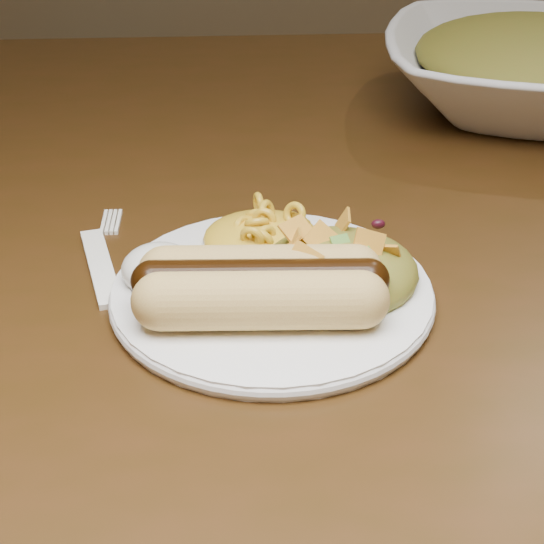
{
  "coord_description": "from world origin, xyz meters",
  "views": [
    {
      "loc": [
        -0.01,
        -0.59,
        1.04
      ],
      "look_at": [
        0.02,
        -0.15,
        0.77
      ],
      "focal_mm": 55.0,
      "sensor_mm": 36.0,
      "label": 1
    }
  ],
  "objects": [
    {
      "name": "hotdog",
      "position": [
        0.01,
        -0.18,
        0.78
      ],
      "size": [
        0.13,
        0.07,
        0.03
      ],
      "rotation": [
        0.0,
        0.0,
        -0.04
      ],
      "color": "#E0C767",
      "rests_on": "plate"
    },
    {
      "name": "bowl_filling",
      "position": [
        0.29,
        0.17,
        0.8
      ],
      "size": [
        0.26,
        0.26,
        0.06
      ],
      "primitive_type": "ellipsoid",
      "rotation": [
        0.0,
        0.0,
        0.11
      ],
      "color": "#9C491C",
      "rests_on": "serving_bowl"
    },
    {
      "name": "serving_bowl",
      "position": [
        0.29,
        0.17,
        0.79
      ],
      "size": [
        0.35,
        0.35,
        0.07
      ],
      "primitive_type": "imported",
      "rotation": [
        0.0,
        0.0,
        -0.23
      ],
      "color": "silver",
      "rests_on": "table"
    },
    {
      "name": "taco_salad",
      "position": [
        0.06,
        -0.15,
        0.78
      ],
      "size": [
        0.1,
        0.1,
        0.04
      ],
      "rotation": [
        0.0,
        0.0,
        -0.09
      ],
      "color": "#9C491C",
      "rests_on": "plate"
    },
    {
      "name": "table",
      "position": [
        0.0,
        0.0,
        0.66
      ],
      "size": [
        1.6,
        0.9,
        0.75
      ],
      "color": "#381F0D",
      "rests_on": "floor"
    },
    {
      "name": "fork",
      "position": [
        -0.09,
        -0.11,
        0.75
      ],
      "size": [
        0.05,
        0.14,
        0.0
      ],
      "primitive_type": "cube",
      "rotation": [
        0.0,
        0.0,
        0.25
      ],
      "color": "white",
      "rests_on": "table"
    },
    {
      "name": "plate",
      "position": [
        0.02,
        -0.15,
        0.76
      ],
      "size": [
        0.25,
        0.25,
        0.01
      ],
      "primitive_type": "cylinder",
      "rotation": [
        0.0,
        0.0,
        -0.32
      ],
      "color": "white",
      "rests_on": "table"
    },
    {
      "name": "sour_cream",
      "position": [
        -0.05,
        -0.14,
        0.77
      ],
      "size": [
        0.05,
        0.05,
        0.03
      ],
      "primitive_type": "ellipsoid",
      "rotation": [
        0.0,
        0.0,
        -0.0
      ],
      "color": "white",
      "rests_on": "plate"
    },
    {
      "name": "mac_and_cheese",
      "position": [
        0.01,
        -0.1,
        0.78
      ],
      "size": [
        0.1,
        0.09,
        0.03
      ],
      "primitive_type": "ellipsoid",
      "rotation": [
        0.0,
        0.0,
        -0.29
      ],
      "color": "#FFBF43",
      "rests_on": "plate"
    }
  ]
}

